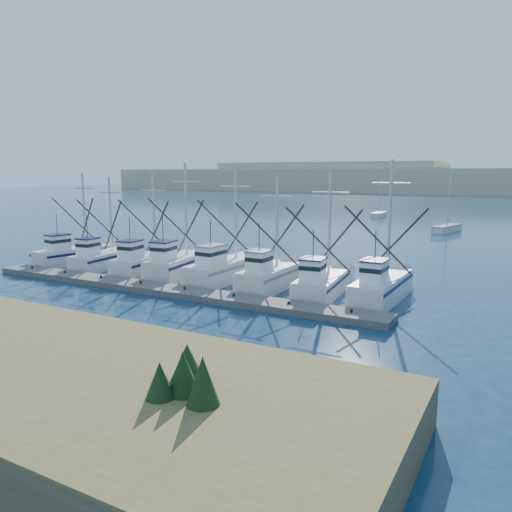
{
  "coord_description": "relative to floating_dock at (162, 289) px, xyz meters",
  "views": [
    {
      "loc": [
        14.23,
        -21.7,
        8.49
      ],
      "look_at": [
        -2.17,
        8.0,
        2.79
      ],
      "focal_mm": 35.0,
      "sensor_mm": 36.0,
      "label": 1
    }
  ],
  "objects": [
    {
      "name": "ground",
      "position": [
        8.47,
        -5.5,
        -0.22
      ],
      "size": [
        500.0,
        500.0,
        0.0
      ],
      "primitive_type": "plane",
      "color": "#0D253C",
      "rests_on": "ground"
    },
    {
      "name": "floating_dock",
      "position": [
        0.0,
        0.0,
        0.0
      ],
      "size": [
        32.92,
        2.28,
        0.44
      ],
      "primitive_type": "cube",
      "rotation": [
        0.0,
        0.0,
        0.0
      ],
      "color": "#655F5A",
      "rests_on": "ground"
    },
    {
      "name": "dune_ridge",
      "position": [
        8.47,
        204.5,
        4.78
      ],
      "size": [
        360.0,
        60.0,
        10.0
      ],
      "primitive_type": "cube",
      "color": "tan",
      "rests_on": "ground"
    },
    {
      "name": "trawler_fleet",
      "position": [
        0.28,
        4.84,
        0.75
      ],
      "size": [
        31.95,
        8.76,
        9.34
      ],
      "color": "silver",
      "rests_on": "ground"
    },
    {
      "name": "sailboat_near",
      "position": [
        12.29,
        48.42,
        0.27
      ],
      "size": [
        3.3,
        7.08,
        8.1
      ],
      "rotation": [
        0.0,
        0.0,
        -0.25
      ],
      "color": "silver",
      "rests_on": "ground"
    },
    {
      "name": "sailboat_far",
      "position": [
        -2.66,
        67.14,
        0.27
      ],
      "size": [
        2.02,
        5.89,
        8.1
      ],
      "rotation": [
        0.0,
        0.0,
        0.04
      ],
      "color": "silver",
      "rests_on": "ground"
    }
  ]
}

